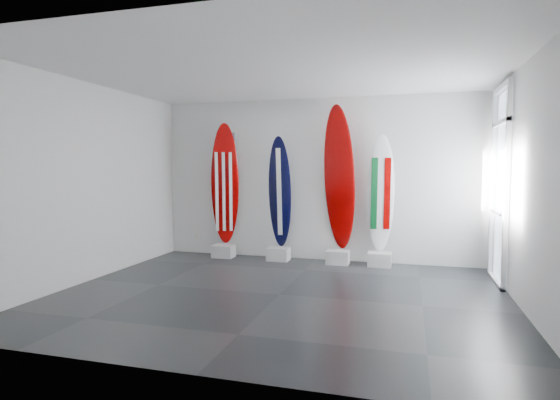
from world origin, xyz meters
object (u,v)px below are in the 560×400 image
(surfboard_navy, at_px, (280,192))
(surfboard_swiss, at_px, (339,178))
(surfboard_usa, at_px, (225,184))
(surfboard_italy, at_px, (381,194))

(surfboard_navy, distance_m, surfboard_swiss, 1.14)
(surfboard_usa, distance_m, surfboard_swiss, 2.21)
(surfboard_usa, xyz_separation_m, surfboard_swiss, (2.21, 0.00, 0.13))
(surfboard_italy, bearing_deg, surfboard_swiss, 170.10)
(surfboard_usa, height_order, surfboard_navy, surfboard_usa)
(surfboard_swiss, bearing_deg, surfboard_italy, 15.64)
(surfboard_usa, height_order, surfboard_italy, surfboard_usa)
(surfboard_usa, relative_size, surfboard_swiss, 0.90)
(surfboard_usa, bearing_deg, surfboard_navy, -20.19)
(surfboard_navy, xyz_separation_m, surfboard_swiss, (1.11, 0.00, 0.26))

